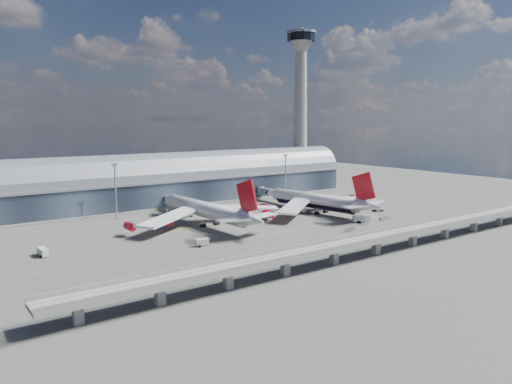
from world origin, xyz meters
TOP-DOWN VIEW (x-y plane):
  - ground at (0.00, 0.00)m, footprint 500.00×500.00m
  - taxi_lines at (0.00, 22.11)m, footprint 200.00×80.12m
  - terminal at (0.00, 77.99)m, footprint 200.00×30.00m
  - control_tower at (85.00, 83.00)m, footprint 19.00×19.00m
  - guideway at (-0.00, -55.00)m, footprint 220.00×8.50m
  - floodlight_mast_left at (-50.00, 55.00)m, footprint 3.00×0.70m
  - floodlight_mast_right at (50.00, 55.00)m, footprint 3.00×0.70m
  - airliner_left at (-22.94, 19.04)m, footprint 72.99×76.67m
  - airliner_right at (35.58, 12.35)m, footprint 68.54×71.68m
  - jet_bridge_left at (-19.55, 53.12)m, footprint 4.40×28.00m
  - jet_bridge_right at (38.82, 51.18)m, footprint 4.40×32.00m
  - service_truck_0 at (-92.69, 9.18)m, footprint 2.60×6.67m
  - service_truck_1 at (-42.63, -10.74)m, footprint 5.01×3.09m
  - service_truck_2 at (36.51, -15.34)m, footprint 8.50×4.70m
  - service_truck_3 at (63.08, -2.06)m, footprint 4.88×5.15m
  - service_truck_4 at (29.04, 16.94)m, footprint 2.69×5.06m
  - service_truck_5 at (-21.66, 53.84)m, footprint 4.68×5.36m
  - cargo_train_0 at (8.73, -38.75)m, footprint 9.90×6.32m
  - cargo_train_1 at (48.90, -18.46)m, footprint 7.76×2.07m
  - cargo_train_2 at (19.31, -24.73)m, footprint 7.36×4.14m

SIDE VIEW (x-z plane):
  - ground at x=0.00m, z-range 0.00..0.00m
  - taxi_lines at x=0.00m, z-range 0.00..0.01m
  - cargo_train_2 at x=19.31m, z-range 0.04..1.67m
  - cargo_train_1 at x=48.90m, z-range 0.04..1.75m
  - cargo_train_0 at x=8.73m, z-range 0.04..1.76m
  - service_truck_3 at x=63.08m, z-range 0.03..2.51m
  - service_truck_5 at x=-21.66m, z-range 0.03..2.54m
  - service_truck_1 at x=-42.63m, z-range 0.01..2.72m
  - service_truck_0 at x=-92.69m, z-range 0.05..2.77m
  - service_truck_4 at x=29.04m, z-range 0.01..2.88m
  - service_truck_2 at x=36.51m, z-range 0.06..3.02m
  - jet_bridge_left at x=-19.55m, z-range 1.55..8.80m
  - jet_bridge_right at x=38.82m, z-range 1.56..8.81m
  - guideway at x=0.00m, z-range 1.69..8.89m
  - airliner_right at x=35.58m, z-range -5.48..17.28m
  - airliner_left at x=-22.94m, z-range -5.01..18.36m
  - terminal at x=0.00m, z-range -2.66..25.34m
  - floodlight_mast_left at x=-50.00m, z-range 0.78..26.48m
  - floodlight_mast_right at x=50.00m, z-range 0.78..26.48m
  - control_tower at x=85.00m, z-range 0.14..103.14m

